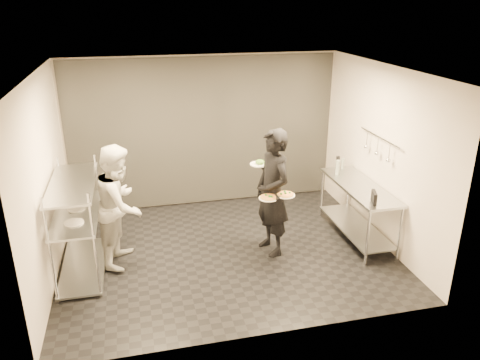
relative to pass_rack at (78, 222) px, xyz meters
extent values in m
cube|color=black|center=(2.15, 0.00, -0.77)|extent=(5.00, 4.00, 0.00)
cube|color=silver|center=(2.15, 0.00, 2.03)|extent=(5.00, 4.00, 0.00)
cube|color=silver|center=(2.15, 2.00, 0.63)|extent=(5.00, 0.00, 2.80)
cube|color=silver|center=(2.15, -2.00, 0.63)|extent=(5.00, 0.00, 2.80)
cube|color=silver|center=(-0.35, 0.00, 0.63)|extent=(0.00, 4.00, 2.80)
cube|color=silver|center=(4.65, 0.00, 0.63)|extent=(0.00, 4.00, 2.80)
cube|color=white|center=(2.15, 1.97, 0.63)|extent=(4.90, 0.04, 2.74)
cylinder|color=silver|center=(-0.27, -0.77, -0.02)|extent=(0.04, 0.04, 1.50)
cylinder|color=silver|center=(-0.27, 0.77, -0.02)|extent=(0.04, 0.04, 1.50)
cylinder|color=silver|center=(0.27, -0.77, -0.02)|extent=(0.04, 0.04, 1.50)
cylinder|color=silver|center=(0.27, 0.77, -0.02)|extent=(0.04, 0.04, 1.50)
cube|color=#9FA5A8|center=(0.00, 0.00, -0.72)|extent=(0.60, 1.60, 0.03)
cube|color=#9FA5A8|center=(0.00, 0.00, 0.13)|extent=(0.60, 1.60, 0.03)
cube|color=#9FA5A8|center=(0.00, 0.00, 0.58)|extent=(0.60, 1.60, 0.03)
cylinder|color=white|center=(0.00, -0.35, 0.16)|extent=(0.26, 0.26, 0.01)
cylinder|color=white|center=(0.00, 0.10, 0.16)|extent=(0.26, 0.26, 0.01)
cylinder|color=silver|center=(4.07, -0.86, -0.32)|extent=(0.04, 0.04, 0.90)
cylinder|color=silver|center=(4.07, 0.86, -0.32)|extent=(0.04, 0.04, 0.90)
cylinder|color=silver|center=(4.59, -0.86, -0.32)|extent=(0.04, 0.04, 0.90)
cylinder|color=silver|center=(4.59, 0.86, -0.32)|extent=(0.04, 0.04, 0.90)
cube|color=#9FA5A8|center=(4.33, 0.00, -0.59)|extent=(0.57, 1.71, 0.03)
cube|color=#9FA5A8|center=(4.33, 0.00, 0.13)|extent=(0.60, 1.80, 0.04)
cylinder|color=silver|center=(4.59, 0.00, 0.93)|extent=(0.02, 1.20, 0.02)
cylinder|color=silver|center=(4.57, -0.35, 0.80)|extent=(0.01, 0.01, 0.22)
sphere|color=silver|center=(4.57, -0.35, 0.67)|extent=(0.07, 0.07, 0.07)
cylinder|color=silver|center=(4.57, 0.00, 0.80)|extent=(0.01, 0.01, 0.22)
sphere|color=silver|center=(4.57, 0.00, 0.67)|extent=(0.07, 0.07, 0.07)
cylinder|color=silver|center=(4.57, 0.35, 0.80)|extent=(0.01, 0.01, 0.22)
sphere|color=silver|center=(4.57, 0.35, 0.67)|extent=(0.07, 0.07, 0.07)
imported|color=black|center=(2.84, -0.12, 0.21)|extent=(0.63, 0.81, 1.97)
imported|color=beige|center=(0.60, 0.14, 0.14)|extent=(0.90, 1.04, 1.82)
cylinder|color=white|center=(2.70, -0.36, 0.25)|extent=(0.28, 0.28, 0.01)
cylinder|color=gold|center=(2.70, -0.36, 0.26)|extent=(0.25, 0.25, 0.02)
cylinder|color=#A84A16|center=(2.70, -0.36, 0.27)|extent=(0.22, 0.22, 0.01)
sphere|color=#165D15|center=(2.70, -0.36, 0.28)|extent=(0.04, 0.04, 0.04)
cylinder|color=white|center=(2.97, -0.32, 0.25)|extent=(0.28, 0.28, 0.01)
cylinder|color=gold|center=(2.97, -0.32, 0.26)|extent=(0.25, 0.25, 0.02)
cylinder|color=#A84A16|center=(2.97, -0.32, 0.27)|extent=(0.22, 0.22, 0.01)
sphere|color=#165D15|center=(2.97, -0.32, 0.28)|extent=(0.04, 0.04, 0.04)
cylinder|color=white|center=(2.73, 0.23, 0.56)|extent=(0.30, 0.30, 0.01)
ellipsoid|color=#336619|center=(2.73, 0.23, 0.60)|extent=(0.13, 0.13, 0.07)
cube|color=black|center=(4.21, -0.67, 0.24)|extent=(0.12, 0.24, 0.17)
cylinder|color=gray|center=(4.18, 0.54, 0.28)|extent=(0.07, 0.07, 0.25)
cylinder|color=gray|center=(4.40, 0.80, 0.25)|extent=(0.06, 0.06, 0.19)
cylinder|color=black|center=(4.30, 0.80, 0.26)|extent=(0.07, 0.07, 0.23)
camera|label=1|loc=(0.87, -6.29, 2.96)|focal=35.00mm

